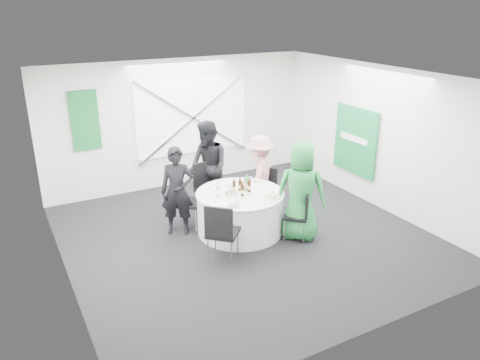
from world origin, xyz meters
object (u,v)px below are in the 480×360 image
green_water_bottle (246,184)px  chair_back (207,184)px  banquet_table (240,212)px  chair_back_right (266,186)px  person_man_back (208,167)px  chair_front_right (301,212)px  chair_back_left (182,197)px  clear_water_bottle (230,190)px  chair_front_left (221,229)px  person_woman_pink (259,174)px  person_man_back_left (177,191)px  person_woman_green (301,191)px

green_water_bottle → chair_back: bearing=108.6°
banquet_table → chair_back_right: size_ratio=1.82×
chair_back_right → person_man_back: size_ratio=0.48×
banquet_table → green_water_bottle: green_water_bottle is taller
chair_front_right → person_man_back: (-0.87, 1.89, 0.38)m
chair_back_left → chair_back_right: 1.75m
chair_back_left → clear_water_bottle: 0.98m
person_man_back → clear_water_bottle: 1.22m
chair_front_left → clear_water_bottle: (0.56, 0.78, 0.26)m
person_woman_pink → green_water_bottle: 0.88m
chair_back → chair_back_left: size_ratio=0.99×
chair_back → chair_front_right: 2.02m
banquet_table → person_man_back_left: size_ratio=0.98×
chair_back_left → clear_water_bottle: clear_water_bottle is taller
banquet_table → chair_back: bearing=99.7°
chair_back_right → person_man_back: person_man_back is taller
chair_back → chair_front_left: 1.96m
green_water_bottle → banquet_table: bearing=-162.8°
person_man_back_left → person_woman_green: person_woman_green is taller
banquet_table → person_woman_green: size_ratio=0.89×
chair_front_right → green_water_bottle: (-0.63, 0.79, 0.36)m
chair_back_right → clear_water_bottle: bearing=-93.3°
person_man_back_left → person_woman_green: size_ratio=0.92×
person_man_back → person_woman_pink: person_man_back is taller
chair_back → chair_back_right: bearing=-31.0°
green_water_bottle → person_woman_green: bearing=-48.2°
chair_front_left → clear_water_bottle: 1.00m
chair_back_left → person_man_back: person_man_back is taller
green_water_bottle → clear_water_bottle: size_ratio=1.05×
person_woman_pink → green_water_bottle: size_ratio=5.03×
clear_water_bottle → person_man_back_left: bearing=143.4°
banquet_table → chair_back_right: (0.91, 0.60, 0.12)m
chair_back → person_woman_green: size_ratio=0.58×
chair_back → person_woman_green: 2.00m
chair_front_left → person_woman_pink: size_ratio=0.68×
chair_back → person_man_back: size_ratio=0.56×
green_water_bottle → clear_water_bottle: green_water_bottle is taller
chair_front_left → clear_water_bottle: clear_water_bottle is taller
person_woman_green → person_woman_pink: bearing=-48.5°
person_woman_green → green_water_bottle: 0.99m
chair_front_right → person_man_back: bearing=-112.0°
chair_front_right → person_woman_pink: size_ratio=0.58×
chair_back_right → person_woman_green: size_ratio=0.49×
chair_back → chair_back_right: size_ratio=1.19×
chair_back_right → person_man_back_left: 1.92m
chair_front_right → person_woman_green: bearing=-159.6°
green_water_bottle → clear_water_bottle: bearing=-164.6°
chair_front_left → banquet_table: bearing=-90.0°
chair_back_left → person_man_back_left: size_ratio=0.64×
person_man_back → person_woman_green: (0.89, -1.84, -0.03)m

